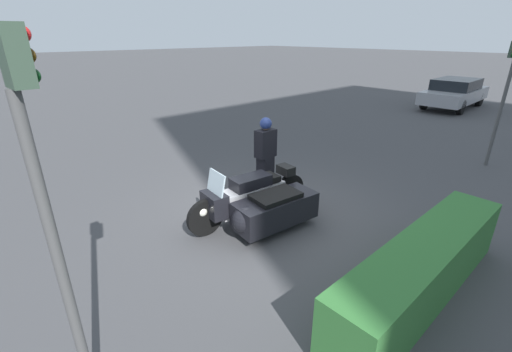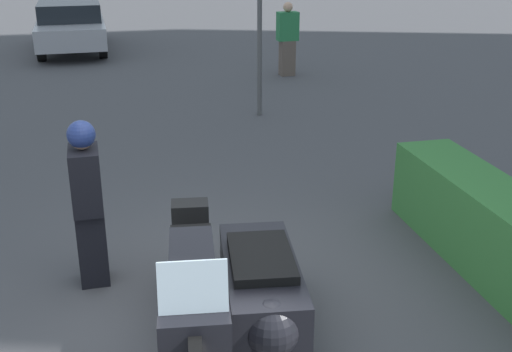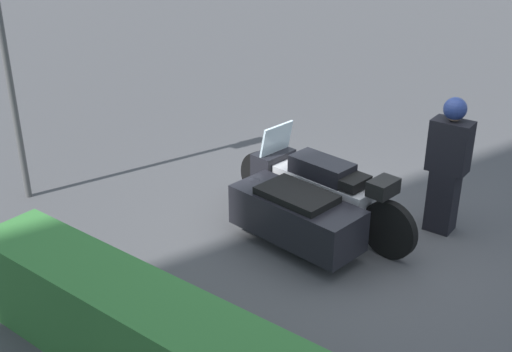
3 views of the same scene
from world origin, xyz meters
The scene contains 7 objects.
ground_plane centered at (0.00, 0.00, 0.00)m, with size 160.00×160.00×0.00m, color #424244.
police_motorcycle centered at (0.60, 0.24, 0.48)m, with size 2.72×1.41×1.17m.
officer_rider centered at (-0.69, -0.95, 0.91)m, with size 0.48×0.30×1.72m.
hedge_bush_curbside centered at (0.27, 3.14, 0.45)m, with size 3.88×0.71×0.91m, color #337033.
traffic_light_far centered at (-6.37, 2.13, 2.16)m, with size 0.22×0.28×3.28m.
parked_car_background centered at (-14.43, -1.63, 0.76)m, with size 4.74×1.99×1.41m.
pedestrian_bystander centered at (-9.75, 3.62, 0.88)m, with size 0.32×0.51×1.75m.
Camera 2 is at (5.34, -0.64, 3.43)m, focal length 45.00 mm.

